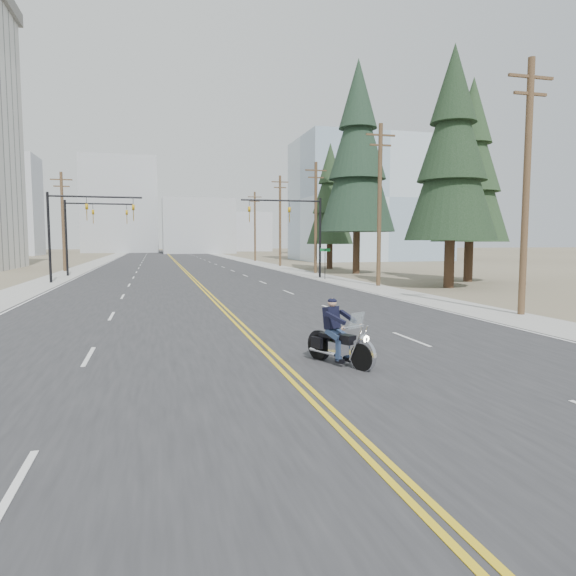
# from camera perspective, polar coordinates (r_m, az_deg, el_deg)

# --- Properties ---
(ground_plane) EXTENTS (400.00, 400.00, 0.00)m
(ground_plane) POSITION_cam_1_polar(r_m,az_deg,el_deg) (12.03, 1.11, -10.50)
(ground_plane) COLOR #776D56
(ground_plane) RESTS_ON ground
(road) EXTENTS (20.00, 200.00, 0.01)m
(road) POSITION_cam_1_polar(r_m,az_deg,el_deg) (81.27, -12.37, 2.86)
(road) COLOR #303033
(road) RESTS_ON ground
(sidewalk_left) EXTENTS (3.00, 200.00, 0.01)m
(sidewalk_left) POSITION_cam_1_polar(r_m,az_deg,el_deg) (81.64, -20.47, 2.66)
(sidewalk_left) COLOR #A5A5A0
(sidewalk_left) RESTS_ON ground
(sidewalk_right) EXTENTS (3.00, 200.00, 0.01)m
(sidewalk_right) POSITION_cam_1_polar(r_m,az_deg,el_deg) (82.52, -4.35, 3.00)
(sidewalk_right) COLOR #A5A5A0
(sidewalk_right) RESTS_ON ground
(traffic_mast_left) EXTENTS (7.10, 0.26, 7.00)m
(traffic_mast_left) POSITION_cam_1_polar(r_m,az_deg,el_deg) (43.57, -22.45, 7.08)
(traffic_mast_left) COLOR black
(traffic_mast_left) RESTS_ON ground
(traffic_mast_right) EXTENTS (7.10, 0.26, 7.00)m
(traffic_mast_right) POSITION_cam_1_polar(r_m,az_deg,el_deg) (44.85, 1.11, 7.41)
(traffic_mast_right) COLOR black
(traffic_mast_right) RESTS_ON ground
(traffic_mast_far) EXTENTS (6.10, 0.26, 7.00)m
(traffic_mast_far) POSITION_cam_1_polar(r_m,az_deg,el_deg) (51.54, -21.60, 6.69)
(traffic_mast_far) COLOR black
(traffic_mast_far) RESTS_ON ground
(street_sign) EXTENTS (0.90, 0.06, 2.62)m
(street_sign) POSITION_cam_1_polar(r_m,az_deg,el_deg) (43.47, 4.14, 3.33)
(street_sign) COLOR black
(street_sign) RESTS_ON ground
(utility_pole_a) EXTENTS (2.20, 0.30, 11.00)m
(utility_pole_a) POSITION_cam_1_polar(r_m,az_deg,el_deg) (24.84, 24.97, 10.48)
(utility_pole_a) COLOR brown
(utility_pole_a) RESTS_ON ground
(utility_pole_b) EXTENTS (2.20, 0.30, 11.50)m
(utility_pole_b) POSITION_cam_1_polar(r_m,az_deg,el_deg) (37.66, 10.14, 9.33)
(utility_pole_b) COLOR brown
(utility_pole_b) RESTS_ON ground
(utility_pole_c) EXTENTS (2.20, 0.30, 11.00)m
(utility_pole_c) POSITION_cam_1_polar(r_m,az_deg,el_deg) (51.63, 3.10, 8.00)
(utility_pole_c) COLOR brown
(utility_pole_c) RESTS_ON ground
(utility_pole_d) EXTENTS (2.20, 0.30, 11.50)m
(utility_pole_d) POSITION_cam_1_polar(r_m,az_deg,el_deg) (66.08, -0.88, 7.63)
(utility_pole_d) COLOR brown
(utility_pole_d) RESTS_ON ground
(utility_pole_e) EXTENTS (2.20, 0.30, 11.00)m
(utility_pole_e) POSITION_cam_1_polar(r_m,az_deg,el_deg) (82.68, -3.70, 6.98)
(utility_pole_e) COLOR brown
(utility_pole_e) RESTS_ON ground
(utility_pole_left) EXTENTS (2.20, 0.30, 10.50)m
(utility_pole_left) POSITION_cam_1_polar(r_m,az_deg,el_deg) (59.93, -23.74, 6.95)
(utility_pole_left) COLOR brown
(utility_pole_left) RESTS_ON ground
(glass_building) EXTENTS (24.00, 16.00, 20.00)m
(glass_building) POSITION_cam_1_polar(r_m,az_deg,el_deg) (88.68, 8.94, 9.57)
(glass_building) COLOR #9EB5CC
(glass_building) RESTS_ON ground
(haze_bldg_a) EXTENTS (14.00, 12.00, 22.00)m
(haze_bldg_a) POSITION_cam_1_polar(r_m,az_deg,el_deg) (130.34, -29.01, 8.03)
(haze_bldg_a) COLOR #B7BCC6
(haze_bldg_a) RESTS_ON ground
(haze_bldg_b) EXTENTS (18.00, 14.00, 14.00)m
(haze_bldg_b) POSITION_cam_1_polar(r_m,az_deg,el_deg) (136.65, -9.97, 6.77)
(haze_bldg_b) COLOR #ADB2B7
(haze_bldg_b) RESTS_ON ground
(haze_bldg_c) EXTENTS (16.00, 12.00, 18.00)m
(haze_bldg_c) POSITION_cam_1_polar(r_m,az_deg,el_deg) (128.73, 5.07, 7.81)
(haze_bldg_c) COLOR #B7BCC6
(haze_bldg_c) RESTS_ON ground
(haze_bldg_d) EXTENTS (20.00, 15.00, 26.00)m
(haze_bldg_d) POSITION_cam_1_polar(r_m,az_deg,el_deg) (151.72, -18.11, 8.70)
(haze_bldg_d) COLOR #ADB2B7
(haze_bldg_d) RESTS_ON ground
(haze_bldg_e) EXTENTS (14.00, 14.00, 12.00)m
(haze_bldg_e) POSITION_cam_1_polar(r_m,az_deg,el_deg) (163.61, -4.70, 6.22)
(haze_bldg_e) COLOR #B7BCC6
(haze_bldg_e) RESTS_ON ground
(motorcyclist) EXTENTS (1.82, 2.44, 1.75)m
(motorcyclist) POSITION_cam_1_polar(r_m,az_deg,el_deg) (13.56, 5.80, -4.92)
(motorcyclist) COLOR black
(motorcyclist) RESTS_ON ground
(conifer_near) EXTENTS (6.22, 6.22, 16.47)m
(conifer_near) POSITION_cam_1_polar(r_m,az_deg,el_deg) (37.83, 17.81, 14.44)
(conifer_near) COLOR #382619
(conifer_near) RESTS_ON ground
(conifer_mid) EXTENTS (5.99, 5.99, 15.96)m
(conifer_mid) POSITION_cam_1_polar(r_m,az_deg,el_deg) (43.94, 19.71, 12.68)
(conifer_mid) COLOR #382619
(conifer_mid) RESTS_ON ground
(conifer_tall) EXTENTS (7.49, 7.49, 20.81)m
(conifer_tall) POSITION_cam_1_polar(r_m,az_deg,el_deg) (52.31, 7.74, 14.79)
(conifer_tall) COLOR #382619
(conifer_tall) RESTS_ON ground
(conifer_far) EXTENTS (5.40, 5.40, 14.45)m
(conifer_far) POSITION_cam_1_polar(r_m,az_deg,el_deg) (60.30, 4.70, 10.04)
(conifer_far) COLOR #382619
(conifer_far) RESTS_ON ground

